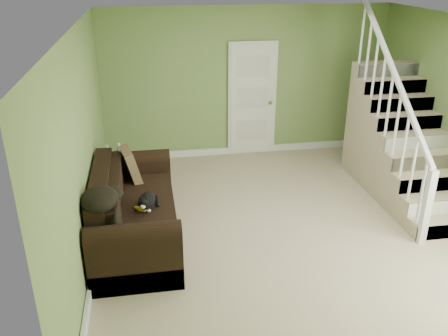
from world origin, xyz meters
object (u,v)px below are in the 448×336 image
object	(u,v)px
sofa	(132,214)
banana	(140,209)
cat	(147,201)
side_table	(117,178)

from	to	relation	value
sofa	banana	size ratio (longest dim) A/B	12.17
cat	banana	bearing A→B (deg)	-140.12
sofa	side_table	distance (m)	1.17
side_table	banana	world-z (taller)	side_table
sofa	side_table	xyz separation A→B (m)	(-0.23, 1.14, -0.02)
cat	banana	world-z (taller)	cat
banana	cat	bearing A→B (deg)	-17.06
cat	side_table	bearing A→B (deg)	121.42
side_table	banana	size ratio (longest dim) A/B	4.65
sofa	banana	xyz separation A→B (m)	(0.11, -0.22, 0.17)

